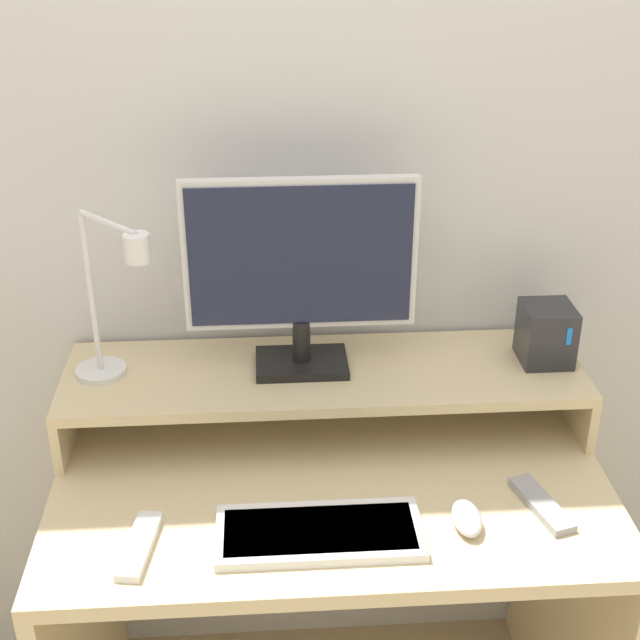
{
  "coord_description": "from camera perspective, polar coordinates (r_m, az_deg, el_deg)",
  "views": [
    {
      "loc": [
        -0.11,
        -1.07,
        1.79
      ],
      "look_at": [
        -0.02,
        0.36,
        1.07
      ],
      "focal_mm": 50.0,
      "sensor_mm": 36.0,
      "label": 1
    }
  ],
  "objects": [
    {
      "name": "keyboard",
      "position": [
        1.59,
        -0.04,
        -13.44
      ],
      "size": [
        0.36,
        0.16,
        0.02
      ],
      "color": "white",
      "rests_on": "desk"
    },
    {
      "name": "remote_secondary",
      "position": [
        1.7,
        13.99,
        -11.38
      ],
      "size": [
        0.09,
        0.17,
        0.02
      ],
      "color": "#99999E",
      "rests_on": "desk"
    },
    {
      "name": "mouse",
      "position": [
        1.63,
        9.37,
        -12.4
      ],
      "size": [
        0.05,
        0.1,
        0.03
      ],
      "color": "silver",
      "rests_on": "desk"
    },
    {
      "name": "desk",
      "position": [
        1.89,
        0.64,
        -15.45
      ],
      "size": [
        1.06,
        0.65,
        0.75
      ],
      "color": "beige",
      "rests_on": "ground_plane"
    },
    {
      "name": "wall_back",
      "position": [
        1.84,
        -0.13,
        9.7
      ],
      "size": [
        6.0,
        0.05,
        2.5
      ],
      "color": "silver",
      "rests_on": "ground_plane"
    },
    {
      "name": "monitor_shelf",
      "position": [
        1.83,
        0.27,
        -3.73
      ],
      "size": [
        1.06,
        0.3,
        0.13
      ],
      "color": "beige",
      "rests_on": "desk"
    },
    {
      "name": "monitor",
      "position": [
        1.73,
        -1.25,
        3.39
      ],
      "size": [
        0.45,
        0.13,
        0.4
      ],
      "color": "black",
      "rests_on": "monitor_shelf"
    },
    {
      "name": "remote_control",
      "position": [
        1.6,
        -11.49,
        -13.97
      ],
      "size": [
        0.07,
        0.17,
        0.02
      ],
      "color": "white",
      "rests_on": "desk"
    },
    {
      "name": "desk_lamp",
      "position": [
        1.73,
        -13.18,
        0.84
      ],
      "size": [
        0.19,
        0.19,
        0.35
      ],
      "color": "silver",
      "rests_on": "monitor_shelf"
    },
    {
      "name": "router_dock",
      "position": [
        1.88,
        14.27,
        -0.85
      ],
      "size": [
        0.1,
        0.11,
        0.12
      ],
      "color": "#28282D",
      "rests_on": "monitor_shelf"
    }
  ]
}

